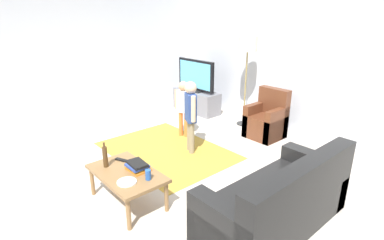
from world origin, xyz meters
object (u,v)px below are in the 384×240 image
Objects in this scene: child_center at (191,111)px; book_stack at (138,166)px; bottle at (105,157)px; plate at (127,182)px; armchair at (267,121)px; floor_lamp at (248,49)px; tv at (196,76)px; child_near_tv at (183,104)px; tv_remote at (121,160)px; soda_can at (148,175)px; tv_stand at (196,101)px; couch at (281,204)px; coffee_table at (127,175)px.

child_center is 4.23× the size of book_stack.
plate is (0.50, 0.00, -0.13)m from bottle.
armchair is 0.51× the size of floor_lamp.
armchair is (2.01, -0.02, -0.55)m from tv.
floor_lamp is at bearing 99.96° from bottle.
tv_remote is (0.89, -1.77, -0.20)m from child_near_tv.
book_stack is (2.22, -2.93, -0.38)m from tv.
tv is 9.17× the size of soda_can.
child_center is (1.57, -1.52, -0.13)m from tv.
child_near_tv is at bearing -50.90° from tv_stand.
tv_remote is 1.42× the size of soda_can.
child_center is at bearing 100.82° from bottle.
armchair is (-1.65, 2.04, 0.01)m from couch.
tv_remote is at bearing -57.87° from tv_stand.
couch is 1.80× the size of coffee_table.
child_center is at bearing 116.28° from plate.
floor_lamp is 8.09× the size of plate.
child_center is 1.68m from coffee_table.
coffee_table is at bearing -87.02° from armchair.
couch is 3.48m from floor_lamp.
floor_lamp is at bearing 99.12° from child_center.
coffee_table is 0.32m from tv_remote.
armchair is at bearing 73.77° from child_center.
couch is 2.20m from child_center.
floor_lamp reaches higher than bottle.
soda_can is at bearing 20.14° from bottle.
tv_stand is at bearing 135.55° from child_center.
plate is (-1.27, -1.11, 0.14)m from couch.
child_near_tv is 2.45m from plate.
soda_can is at bearing -23.09° from tv_remote.
book_stack is at bearing -53.00° from tv_stand.
tv_remote is (-0.35, -0.03, -0.04)m from book_stack.
couch is at bearing 3.42° from tv_remote.
soda_can is (1.51, -1.77, -0.15)m from child_near_tv.
coffee_table is 5.88× the size of tv_remote.
tv_remote is at bearing 95.19° from bottle.
couch is (3.66, -2.06, -0.56)m from tv.
couch is at bearing 41.23° from plate.
tv_stand is at bearing 90.00° from tv.
book_stack reaches higher than plate.
child_center is 1.72m from soda_can.
armchair is at bearing 99.25° from soda_can.
coffee_table is 4.55× the size of plate.
couch is 2.00× the size of armchair.
child_near_tv reaches higher than coffee_table.
tv_remote is at bearing 157.08° from plate.
tv_stand is 2.01m from armchair.
bottle is (-1.77, -1.11, 0.27)m from couch.
couch reaches higher than bottle.
tv is at bearing 127.20° from book_stack.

